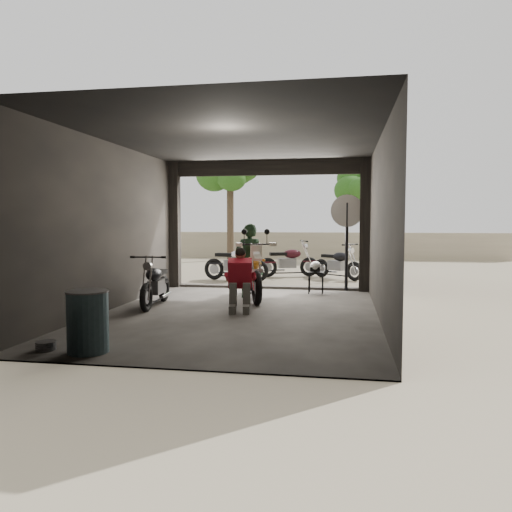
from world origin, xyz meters
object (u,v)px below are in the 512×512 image
(outside_bike_a, at_px, (236,260))
(outside_bike_b, at_px, (289,259))
(oil_drum, at_px, (88,323))
(helmet, at_px, (315,267))
(mechanic, at_px, (240,281))
(rider, at_px, (249,261))
(sign_post, at_px, (347,227))
(stool, at_px, (316,275))
(outside_bike_c, at_px, (337,261))
(main_bike, at_px, (252,271))
(left_bike, at_px, (155,281))

(outside_bike_a, xyz_separation_m, outside_bike_b, (1.39, 1.26, -0.02))
(oil_drum, bearing_deg, helmet, 66.07)
(outside_bike_b, height_order, mechanic, mechanic)
(rider, xyz_separation_m, sign_post, (2.12, 1.44, 0.75))
(helmet, distance_m, oil_drum, 6.39)
(mechanic, xyz_separation_m, stool, (1.28, 2.59, -0.14))
(outside_bike_c, bearing_deg, sign_post, -135.69)
(stool, bearing_deg, outside_bike_b, 106.30)
(outside_bike_b, relative_size, stool, 3.19)
(outside_bike_a, distance_m, sign_post, 3.67)
(mechanic, xyz_separation_m, helmet, (1.27, 2.60, 0.06))
(main_bike, bearing_deg, oil_drum, -123.02)
(outside_bike_b, distance_m, rider, 4.42)
(outside_bike_b, height_order, oil_drum, outside_bike_b)
(main_bike, bearing_deg, rider, 97.62)
(helmet, height_order, oil_drum, oil_drum)
(left_bike, bearing_deg, oil_drum, -87.58)
(outside_bike_b, distance_m, stool, 3.64)
(main_bike, distance_m, outside_bike_a, 3.53)
(rider, bearing_deg, outside_bike_c, -126.31)
(outside_bike_c, height_order, stool, outside_bike_c)
(stool, bearing_deg, main_bike, -139.37)
(stool, bearing_deg, oil_drum, -114.11)
(main_bike, bearing_deg, sign_post, 22.00)
(oil_drum, bearing_deg, sign_post, 62.54)
(main_bike, distance_m, stool, 1.74)
(stool, bearing_deg, helmet, 141.94)
(outside_bike_a, xyz_separation_m, stool, (2.41, -2.23, -0.14))
(outside_bike_a, distance_m, oil_drum, 8.06)
(main_bike, distance_m, sign_post, 2.78)
(left_bike, relative_size, rider, 0.94)
(stool, distance_m, helmet, 0.20)
(rider, relative_size, helmet, 5.93)
(sign_post, bearing_deg, oil_drum, -98.03)
(outside_bike_a, relative_size, outside_bike_b, 1.04)
(mechanic, bearing_deg, main_bike, 82.09)
(rider, bearing_deg, outside_bike_a, -83.73)
(outside_bike_b, distance_m, helmet, 3.62)
(main_bike, bearing_deg, left_bike, -163.23)
(rider, distance_m, stool, 1.72)
(oil_drum, bearing_deg, left_bike, 97.30)
(stool, bearing_deg, outside_bike_a, 137.22)
(outside_bike_a, bearing_deg, outside_bike_c, -61.17)
(outside_bike_b, bearing_deg, outside_bike_c, -124.29)
(oil_drum, xyz_separation_m, sign_post, (3.31, 6.37, 1.17))
(outside_bike_c, bearing_deg, rider, -166.10)
(sign_post, bearing_deg, outside_bike_b, 139.74)
(main_bike, bearing_deg, outside_bike_b, 68.77)
(outside_bike_c, distance_m, stool, 3.16)
(mechanic, bearing_deg, oil_drum, -121.27)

